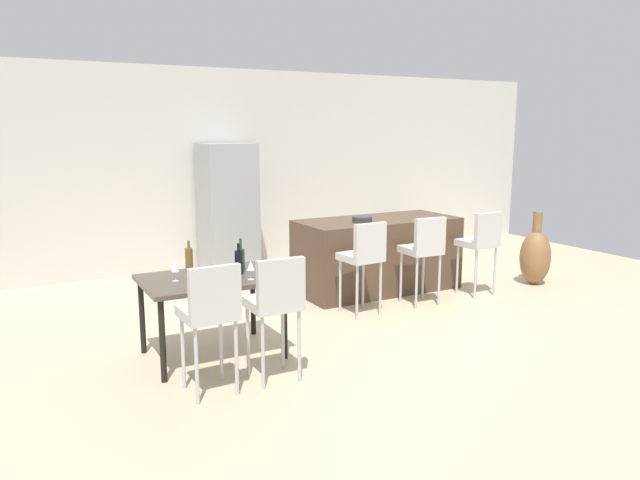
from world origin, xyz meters
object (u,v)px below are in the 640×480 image
at_px(wine_glass_near, 175,267).
at_px(dining_table, 211,285).
at_px(kitchen_island, 377,255).
at_px(fruit_bowl, 362,219).
at_px(bar_chair_right, 481,240).
at_px(wine_glass_right, 203,273).
at_px(wine_bottle_middle, 241,259).
at_px(refrigerator, 228,209).
at_px(floor_vase, 535,256).
at_px(dining_chair_far, 276,299).
at_px(wine_glass_end, 251,266).
at_px(dining_chair_near, 211,309).
at_px(bar_chair_middle, 424,247).
at_px(wine_bottle_far, 189,259).
at_px(wine_bottle_left, 239,262).
at_px(potted_plant, 396,233).
at_px(bar_chair_left, 364,254).

bearing_deg(wine_glass_near, dining_table, -1.20).
height_order(kitchen_island, fruit_bowl, fruit_bowl).
height_order(bar_chair_right, dining_table, bar_chair_right).
distance_m(wine_glass_right, fruit_bowl, 2.82).
height_order(wine_bottle_middle, refrigerator, refrigerator).
height_order(wine_glass_near, floor_vase, floor_vase).
relative_size(wine_glass_right, fruit_bowl, 0.72).
bearing_deg(bar_chair_right, dining_table, -174.11).
bearing_deg(dining_chair_far, refrigerator, 75.41).
relative_size(bar_chair_right, wine_bottle_middle, 3.49).
bearing_deg(wine_glass_end, dining_table, 137.63).
bearing_deg(floor_vase, kitchen_island, 159.19).
height_order(kitchen_island, dining_chair_near, dining_chair_near).
bearing_deg(bar_chair_middle, fruit_bowl, 119.77).
bearing_deg(dining_chair_near, wine_glass_end, 44.38).
bearing_deg(wine_glass_near, wine_glass_right, -66.42).
distance_m(wine_bottle_far, refrigerator, 3.10).
bearing_deg(dining_chair_far, dining_chair_near, 180.00).
height_order(bar_chair_middle, wine_glass_end, bar_chair_middle).
bearing_deg(dining_chair_near, wine_glass_near, 93.36).
bearing_deg(wine_bottle_left, wine_glass_end, -84.60).
relative_size(dining_table, potted_plant, 2.21).
relative_size(dining_chair_near, potted_plant, 1.91).
bearing_deg(bar_chair_middle, wine_bottle_far, -178.42).
height_order(wine_bottle_left, refrigerator, refrigerator).
distance_m(bar_chair_right, fruit_bowl, 1.48).
bearing_deg(bar_chair_left, dining_chair_near, -151.38).
relative_size(wine_glass_right, wine_glass_near, 1.00).
height_order(floor_vase, potted_plant, floor_vase).
relative_size(wine_bottle_left, wine_glass_near, 1.64).
bearing_deg(floor_vase, wine_glass_near, -175.01).
distance_m(kitchen_island, dining_table, 2.86).
bearing_deg(kitchen_island, dining_chair_far, -139.35).
bearing_deg(wine_bottle_left, wine_glass_near, 177.12).
distance_m(refrigerator, floor_vase, 4.27).
bearing_deg(potted_plant, wine_bottle_left, -142.17).
relative_size(bar_chair_middle, dining_table, 0.87).
xyz_separation_m(wine_bottle_middle, wine_glass_right, (-0.50, -0.45, 0.01)).
relative_size(wine_bottle_far, refrigerator, 0.16).
bearing_deg(bar_chair_right, floor_vase, 3.77).
bearing_deg(refrigerator, kitchen_island, -54.68).
bearing_deg(wine_glass_end, wine_glass_right, -170.97).
height_order(wine_glass_near, fruit_bowl, fruit_bowl).
bearing_deg(potted_plant, dining_chair_near, -139.40).
height_order(bar_chair_left, refrigerator, refrigerator).
height_order(wine_glass_end, fruit_bowl, fruit_bowl).
height_order(bar_chair_left, dining_table, bar_chair_left).
height_order(dining_table, wine_glass_right, wine_glass_right).
xyz_separation_m(kitchen_island, wine_bottle_far, (-2.70, -0.91, 0.40)).
xyz_separation_m(dining_chair_far, refrigerator, (1.00, 3.85, 0.22)).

